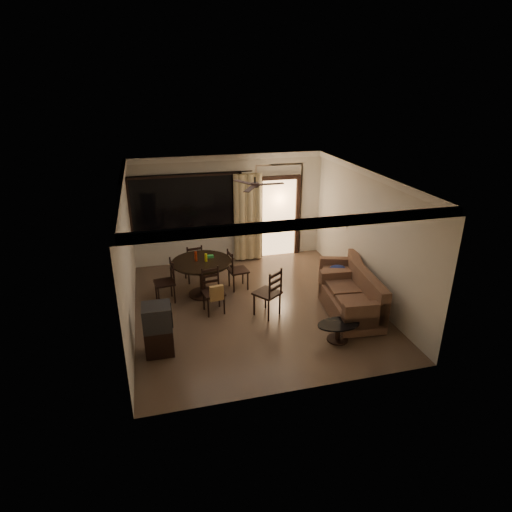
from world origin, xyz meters
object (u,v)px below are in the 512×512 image
object	(u,v)px
dining_table	(202,268)
armchair	(341,276)
dining_chair_north	(194,270)
side_chair	(268,301)
dining_chair_south	(214,299)
dining_chair_east	(238,277)
coffee_table	(338,329)
tv_cabinet	(158,329)
sofa	(354,300)
dining_chair_west	(166,289)

from	to	relation	value
dining_table	armchair	bearing A→B (deg)	-10.78
dining_table	dining_chair_north	bearing A→B (deg)	97.84
armchair	side_chair	distance (m)	2.04
dining_chair_south	armchair	xyz separation A→B (m)	(2.98, 0.26, 0.05)
dining_chair_east	coffee_table	size ratio (longest dim) A/B	1.17
dining_chair_east	side_chair	xyz separation A→B (m)	(0.34, -1.34, 0.03)
tv_cabinet	side_chair	world-z (taller)	side_chair
dining_chair_east	armchair	size ratio (longest dim) A/B	0.89
dining_chair_north	side_chair	size ratio (longest dim) A/B	0.91
dining_table	dining_chair_east	xyz separation A→B (m)	(0.83, 0.11, -0.36)
dining_chair_east	sofa	size ratio (longest dim) A/B	0.55
dining_table	dining_chair_west	size ratio (longest dim) A/B	1.38
dining_chair_west	sofa	size ratio (longest dim) A/B	0.55
dining_chair_north	side_chair	world-z (taller)	side_chair
dining_table	dining_chair_south	xyz separation A→B (m)	(0.11, -0.85, -0.34)
armchair	sofa	bearing A→B (deg)	-84.40
dining_chair_east	armchair	xyz separation A→B (m)	(2.27, -0.70, 0.07)
dining_chair_east	coffee_table	distance (m)	2.90
sofa	side_chair	size ratio (longest dim) A/B	1.64
dining_chair_south	coffee_table	bearing A→B (deg)	-45.57
dining_table	armchair	xyz separation A→B (m)	(3.10, -0.59, -0.29)
dining_chair_south	tv_cabinet	bearing A→B (deg)	-142.45
dining_chair_south	tv_cabinet	xyz separation A→B (m)	(-1.16, -1.18, 0.17)
dining_chair_east	dining_chair_south	bearing A→B (deg)	135.70
dining_chair_west	dining_chair_north	distance (m)	1.15
dining_chair_south	tv_cabinet	size ratio (longest dim) A/B	1.00
sofa	coffee_table	bearing A→B (deg)	-126.71
dining_chair_north	sofa	bearing A→B (deg)	132.38
dining_chair_east	sofa	xyz separation A→B (m)	(2.03, -1.82, 0.07)
armchair	dining_chair_south	bearing A→B (deg)	-157.43
dining_chair_west	side_chair	bearing A→B (deg)	53.01
dining_chair_east	coffee_table	world-z (taller)	dining_chair_east
dining_chair_south	coffee_table	size ratio (longest dim) A/B	1.17
side_chair	armchair	bearing A→B (deg)	162.58
dining_table	dining_chair_north	world-z (taller)	dining_table
dining_table	dining_chair_north	distance (m)	0.87
dining_chair_east	armchair	distance (m)	2.38
tv_cabinet	dining_chair_west	bearing A→B (deg)	84.24
dining_chair_west	coffee_table	bearing A→B (deg)	44.39
dining_chair_west	tv_cabinet	distance (m)	1.94
armchair	coffee_table	bearing A→B (deg)	-98.64
dining_chair_west	dining_chair_east	bearing A→B (deg)	90.00
dining_chair_east	side_chair	distance (m)	1.38
tv_cabinet	armchair	world-z (taller)	tv_cabinet
dining_chair_north	tv_cabinet	world-z (taller)	dining_chair_north
armchair	tv_cabinet	bearing A→B (deg)	-143.32
dining_chair_north	armchair	bearing A→B (deg)	149.14
sofa	coffee_table	size ratio (longest dim) A/B	2.13
armchair	coffee_table	distance (m)	2.08
dining_chair_south	armchair	bearing A→B (deg)	-2.76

